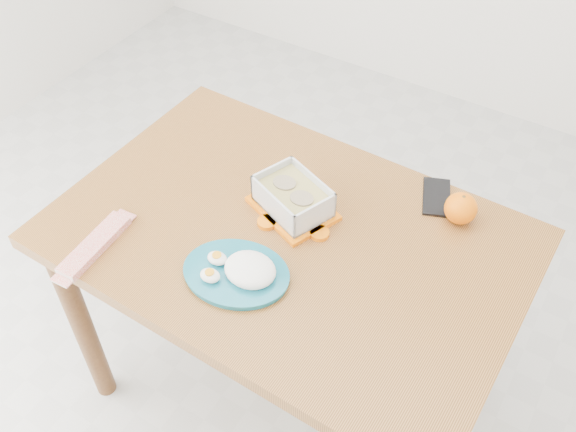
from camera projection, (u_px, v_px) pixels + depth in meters
The scene contains 7 objects.
ground at pixel (256, 351), 2.18m from camera, with size 3.50×3.50×0.00m, color #B7B7B2.
dining_table at pixel (288, 262), 1.62m from camera, with size 1.13×0.77×0.75m.
food_container at pixel (293, 198), 1.57m from camera, with size 0.24×0.21×0.09m.
orange_fruit at pixel (461, 208), 1.55m from camera, with size 0.08×0.08×0.08m, color orange.
rice_plate at pixel (240, 271), 1.43m from camera, with size 0.29×0.29×0.07m.
candy_bar at pixel (95, 245), 1.50m from camera, with size 0.21×0.05×0.02m, color red.
smartphone at pixel (436, 197), 1.62m from camera, with size 0.07×0.14×0.01m, color black.
Camera 1 is at (0.72, -0.95, 1.89)m, focal length 40.00 mm.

